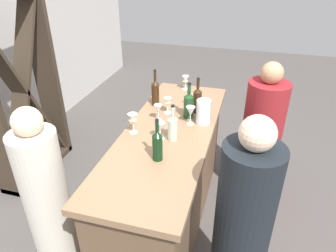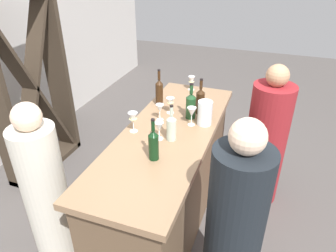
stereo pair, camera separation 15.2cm
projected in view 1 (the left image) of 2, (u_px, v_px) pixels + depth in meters
ground_plane at (168, 220)px, 2.95m from camera, size 12.00×12.00×0.00m
bar_counter at (168, 179)px, 2.70m from camera, size 1.96×0.68×0.98m
wine_rack at (21, 92)px, 3.16m from camera, size 0.94×0.28×1.94m
wine_bottle_leftmost_dark_green at (157, 145)px, 2.08m from camera, size 0.07×0.07×0.31m
wine_bottle_second_left_clear_pale at (172, 127)px, 2.31m from camera, size 0.07×0.07×0.29m
wine_bottle_center_olive_green at (189, 104)px, 2.62m from camera, size 0.08×0.08×0.31m
wine_bottle_second_right_amber_brown at (197, 99)px, 2.70m from camera, size 0.07×0.07×0.32m
wine_bottle_rightmost_amber_brown at (155, 92)px, 2.82m from camera, size 0.07×0.07×0.34m
wine_glass_near_left at (191, 112)px, 2.51m from camera, size 0.07×0.07×0.16m
wine_glass_near_center at (160, 128)px, 2.32m from camera, size 0.07×0.07×0.14m
wine_glass_near_right at (185, 80)px, 3.16m from camera, size 0.07×0.07×0.14m
wine_glass_far_left at (168, 103)px, 2.70m from camera, size 0.07×0.07×0.14m
wine_glass_far_center at (158, 109)px, 2.58m from camera, size 0.07×0.07×0.14m
wine_glass_far_right at (133, 120)px, 2.39m from camera, size 0.08×0.08×0.16m
water_pitcher at (203, 112)px, 2.54m from camera, size 0.12×0.12×0.20m
person_left_guest at (241, 233)px, 1.93m from camera, size 0.45×0.45×1.52m
person_center_guest at (261, 139)px, 3.01m from camera, size 0.44×0.44×1.40m
person_right_guest at (47, 201)px, 2.25m from camera, size 0.35×0.35×1.40m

